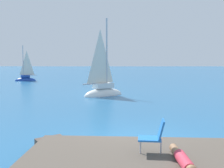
{
  "coord_description": "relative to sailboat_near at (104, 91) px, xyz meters",
  "views": [
    {
      "loc": [
        -0.74,
        -10.16,
        2.74
      ],
      "look_at": [
        -0.78,
        8.9,
        1.06
      ],
      "focal_mm": 49.49,
      "sensor_mm": 36.0,
      "label": 1
    }
  ],
  "objects": [
    {
      "name": "person_sunbather",
      "position": [
        2.08,
        -15.55,
        0.31
      ],
      "size": [
        0.25,
        1.76,
        0.25
      ],
      "rotation": [
        0.0,
        0.0,
        1.58
      ],
      "color": "#DB384C",
      "rests_on": "shore_ledge"
    },
    {
      "name": "ground_plane",
      "position": [
        1.37,
        -11.55,
        -0.32
      ],
      "size": [
        160.0,
        160.0,
        0.0
      ],
      "primitive_type": "plane",
      "color": "#236093"
    },
    {
      "name": "sailboat_far",
      "position": [
        -9.26,
        13.44,
        -0.08
      ],
      "size": [
        2.45,
        1.36,
        4.42
      ],
      "rotation": [
        0.0,
        0.0,
        3.4
      ],
      "color": "#193D99",
      "rests_on": "ground"
    },
    {
      "name": "sailboat_near",
      "position": [
        0.0,
        0.0,
        0.0
      ],
      "size": [
        3.16,
        2.73,
        5.98
      ],
      "rotation": [
        0.0,
        0.0,
        0.64
      ],
      "color": "white",
      "rests_on": "ground"
    },
    {
      "name": "beach_chair",
      "position": [
        1.6,
        -14.8,
        0.64
      ],
      "size": [
        0.64,
        0.54,
        0.8
      ],
      "rotation": [
        0.0,
        0.0,
        3.04
      ],
      "color": "blue",
      "rests_on": "shore_ledge"
    },
    {
      "name": "boulder_inland",
      "position": [
        -1.05,
        -12.93,
        -0.32
      ],
      "size": [
        1.29,
        1.38,
        0.72
      ],
      "primitive_type": "cube",
      "rotation": [
        -0.03,
        -0.12,
        2.17
      ],
      "color": "brown",
      "rests_on": "ground"
    },
    {
      "name": "boulder_seaward",
      "position": [
        -0.4,
        -13.01,
        -0.32
      ],
      "size": [
        0.94,
        0.76,
        0.69
      ],
      "primitive_type": "cube",
      "rotation": [
        0.1,
        -0.17,
        3.11
      ],
      "color": "#4A4D47",
      "rests_on": "ground"
    }
  ]
}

